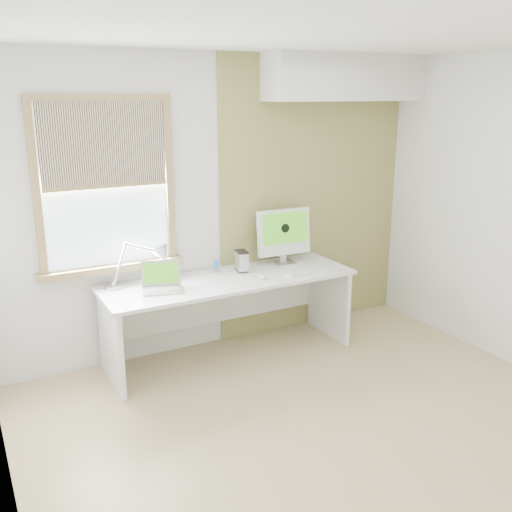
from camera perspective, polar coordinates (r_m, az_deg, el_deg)
room at (r=3.70m, az=7.72°, el=0.54°), size 4.04×3.54×2.64m
accent_wall at (r=5.65m, az=5.67°, el=5.94°), size 2.00×0.02×2.60m
soffit at (r=5.54m, az=8.81°, el=17.07°), size 1.60×0.40×0.42m
window at (r=4.78m, az=-14.58°, el=6.66°), size 1.20×0.14×1.42m
desk at (r=5.08m, az=-2.93°, el=-4.10°), size 2.20×0.70×0.73m
desk_lamp at (r=4.93m, az=-10.05°, el=-0.23°), size 0.66×0.26×0.37m
laptop at (r=4.73m, az=-9.29°, el=-2.63°), size 0.37×0.33×0.22m
phone_dock at (r=5.10m, az=-3.91°, el=-1.26°), size 0.08×0.08×0.13m
external_drive at (r=5.13m, az=-1.43°, el=-0.50°), size 0.11×0.16×0.19m
imac at (r=5.33m, az=2.75°, el=2.27°), size 0.52×0.18×0.51m
keyboard at (r=5.12m, az=5.03°, el=-1.56°), size 0.43×0.15×0.02m
mouse at (r=4.94m, az=0.64°, el=-2.08°), size 0.07×0.10×0.03m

